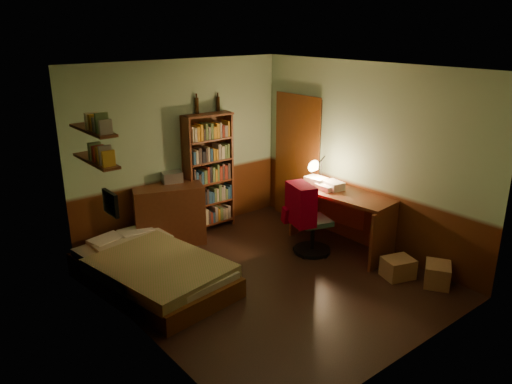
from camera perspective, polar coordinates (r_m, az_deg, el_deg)
floor at (r=6.41m, az=1.43°, el=-10.00°), size 3.50×4.00×0.02m
ceiling at (r=5.64m, az=1.65°, el=14.03°), size 3.50×4.00×0.02m
wall_back at (r=7.48m, az=-8.56°, el=4.82°), size 3.50×0.02×2.60m
wall_left at (r=5.00m, az=-14.02°, el=-2.64°), size 0.02×4.00×2.60m
wall_right at (r=7.12m, az=12.38°, el=3.89°), size 0.02×4.00×2.60m
wall_front at (r=4.65m, az=17.88°, el=-4.62°), size 3.50×0.02×2.60m
doorway at (r=8.02m, az=4.83°, el=3.69°), size 0.06×0.90×2.00m
door_trim at (r=7.99m, az=4.65°, el=3.65°), size 0.02×0.98×2.08m
bed at (r=6.31m, az=-11.90°, el=-7.62°), size 1.38×2.23×0.63m
dresser at (r=7.35m, az=-9.90°, el=-2.57°), size 1.10×0.81×0.87m
mini_stereo at (r=7.35m, az=-9.59°, el=1.70°), size 0.33×0.28×0.15m
bookshelf at (r=7.64m, az=-5.37°, el=2.19°), size 0.79×0.31×1.81m
bottle_left at (r=7.45m, az=-6.79°, el=9.77°), size 0.08×0.08×0.23m
bottle_right at (r=7.66m, az=-4.38°, el=10.01°), size 0.06×0.06×0.21m
desk at (r=7.23m, az=9.62°, el=-3.10°), size 0.81×1.61×0.83m
paper_stack at (r=7.17m, az=8.83°, el=0.77°), size 0.25×0.31×0.11m
desk_lamp at (r=7.35m, az=7.47°, el=3.02°), size 0.18×0.18×0.54m
office_chair at (r=6.94m, az=6.57°, el=-2.76°), size 0.66×0.62×1.09m
red_jacket at (r=6.33m, az=6.65°, el=3.00°), size 0.30×0.49×0.56m
wall_shelf_lower at (r=5.92m, az=-17.82°, el=3.42°), size 0.20×0.90×0.03m
wall_shelf_upper at (r=5.84m, az=-18.17°, el=6.73°), size 0.20×0.90×0.03m
framed_picture at (r=5.55m, az=-16.29°, el=-1.23°), size 0.04×0.32×0.26m
cardboard_box_a at (r=6.61m, az=20.02°, el=-8.84°), size 0.47×0.44×0.28m
cardboard_box_b at (r=6.65m, az=15.92°, el=-8.33°), size 0.44×0.40×0.26m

